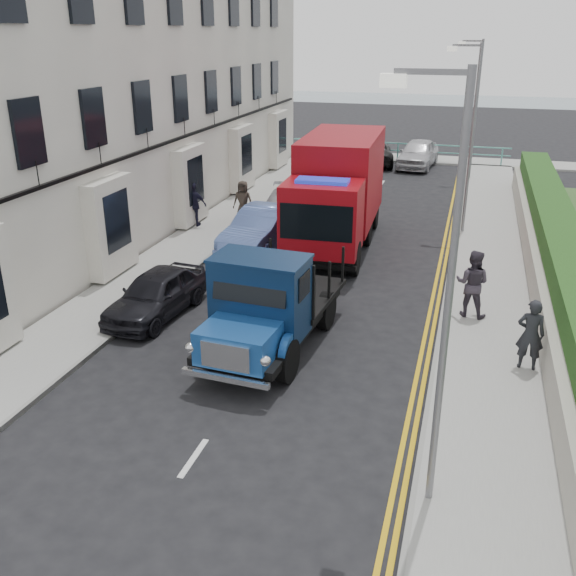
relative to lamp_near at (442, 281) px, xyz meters
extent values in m
plane|color=black|center=(-4.18, 2.00, -4.00)|extent=(120.00, 120.00, 0.00)
cube|color=gray|center=(-9.38, 11.00, -3.94)|extent=(2.40, 38.00, 0.12)
cube|color=gray|center=(1.12, 11.00, -3.94)|extent=(2.60, 38.00, 0.12)
cube|color=gray|center=(-4.18, 31.00, -3.94)|extent=(30.00, 2.50, 0.12)
plane|color=slate|center=(-4.18, 62.00, -4.00)|extent=(120.00, 120.00, 0.00)
cube|color=beige|center=(-13.68, 15.00, 3.00)|extent=(6.00, 30.00, 14.00)
cube|color=black|center=(-10.53, 15.00, -0.40)|extent=(0.12, 28.00, 0.10)
cube|color=#B2AD9E|center=(2.42, 11.00, -3.45)|extent=(0.30, 28.00, 1.00)
cube|color=#1C3E14|center=(3.12, 11.00, -3.05)|extent=(1.20, 28.00, 1.70)
cube|color=#59B2A5|center=(-4.18, 30.20, -2.92)|extent=(13.00, 0.08, 0.06)
cube|color=#59B2A5|center=(-4.18, 30.20, -3.35)|extent=(13.00, 0.06, 0.05)
cylinder|color=slate|center=(0.12, 0.00, -0.50)|extent=(0.12, 0.12, 7.00)
cube|color=slate|center=(-0.38, 0.00, 2.90)|extent=(1.00, 0.08, 0.08)
cube|color=beige|center=(-0.88, 0.00, 2.78)|extent=(0.35, 0.18, 0.18)
cylinder|color=slate|center=(0.12, 16.00, -0.50)|extent=(0.12, 0.12, 7.00)
cube|color=slate|center=(-0.38, 16.00, 2.90)|extent=(1.00, 0.08, 0.08)
cube|color=beige|center=(-0.88, 16.00, 2.78)|extent=(0.35, 0.18, 0.18)
cylinder|color=slate|center=(0.12, 26.00, -0.50)|extent=(0.12, 0.12, 7.00)
cube|color=slate|center=(-0.38, 26.00, 2.90)|extent=(1.00, 0.08, 0.08)
cube|color=beige|center=(-0.88, 26.00, 2.78)|extent=(0.35, 0.18, 0.18)
cylinder|color=black|center=(-5.16, 3.35, -3.49)|extent=(0.35, 1.04, 1.02)
cylinder|color=black|center=(-3.29, 3.21, -3.49)|extent=(0.35, 1.04, 1.02)
cylinder|color=black|center=(-4.94, 6.31, -3.49)|extent=(0.35, 1.04, 1.02)
cylinder|color=black|center=(-3.08, 6.18, -3.49)|extent=(0.35, 1.04, 1.02)
cube|color=black|center=(-4.12, 4.76, -3.34)|extent=(2.38, 5.23, 0.19)
cube|color=#1B4A92|center=(-4.26, 2.80, -2.96)|extent=(1.74, 1.50, 0.76)
cube|color=silver|center=(-4.31, 2.09, -2.96)|extent=(1.12, 0.17, 0.58)
cube|color=#0C2141|center=(-4.17, 4.02, -2.35)|extent=(2.21, 1.43, 1.86)
cube|color=black|center=(-4.03, 6.03, -3.09)|extent=(2.44, 3.13, 0.13)
cylinder|color=black|center=(-5.27, 10.26, -3.43)|extent=(0.38, 1.14, 1.13)
cylinder|color=black|center=(-3.12, 10.35, -3.43)|extent=(0.38, 1.14, 1.13)
cylinder|color=black|center=(-5.42, 13.44, -3.43)|extent=(0.38, 1.14, 1.13)
cylinder|color=black|center=(-3.26, 13.53, -3.43)|extent=(0.38, 1.14, 1.13)
cylinder|color=black|center=(-5.52, 15.69, -3.43)|extent=(0.38, 1.14, 1.13)
cylinder|color=black|center=(-3.36, 15.79, -3.43)|extent=(0.38, 1.14, 1.13)
cube|color=black|center=(-4.32, 12.97, -3.23)|extent=(2.68, 7.28, 0.26)
cube|color=maroon|center=(-4.20, 10.30, -2.15)|extent=(2.55, 2.06, 2.26)
cube|color=black|center=(-4.16, 9.36, -2.05)|extent=(2.26, 0.18, 1.13)
cube|color=maroon|center=(-4.37, 14.10, -1.64)|extent=(2.80, 5.45, 3.08)
imported|color=black|center=(-7.78, 5.68, -3.35)|extent=(1.86, 3.90, 1.29)
imported|color=#5E7DCB|center=(-6.78, 12.07, -3.24)|extent=(2.15, 4.77, 1.52)
imported|color=#BAB8BE|center=(-6.86, 15.13, -3.32)|extent=(2.51, 4.88, 1.35)
imported|color=black|center=(-5.50, 28.99, -3.33)|extent=(3.07, 5.10, 1.33)
imported|color=#BDBBC1|center=(-2.85, 28.73, -3.21)|extent=(2.30, 4.81, 1.58)
imported|color=black|center=(1.92, 5.14, -3.02)|extent=(0.64, 0.43, 1.71)
imported|color=#38313C|center=(0.58, 7.82, -2.94)|extent=(1.03, 0.88, 1.87)
imported|color=black|center=(-10.18, 13.73, -3.01)|extent=(1.02, 0.42, 1.74)
imported|color=#393129|center=(-8.58, 14.97, -3.05)|extent=(0.81, 0.53, 1.65)
camera|label=1|loc=(0.26, -9.00, 3.41)|focal=40.00mm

